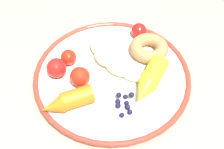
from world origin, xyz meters
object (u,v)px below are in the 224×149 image
tomato_near (80,77)px  tomato_mid (138,30)px  tomato_far (57,68)px  tomato_extra (69,57)px  plate (112,75)px  banana (107,57)px  dining_table (115,86)px  blueberry_pile (124,103)px  carrot_yellow (150,80)px  donut (149,48)px  carrot_orange (69,102)px

tomato_near → tomato_mid: 0.20m
tomato_far → tomato_extra: bearing=1.8°
plate → banana: banana is taller
dining_table → tomato_near: size_ratio=24.33×
tomato_mid → tomato_extra: 0.19m
banana → blueberry_pile: size_ratio=3.42×
carrot_yellow → tomato_far: 0.20m
blueberry_pile → tomato_far: 0.17m
tomato_far → dining_table: bearing=-39.5°
plate → dining_table: bearing=23.3°
donut → tomato_near: tomato_near is taller
plate → donut: donut is taller
banana → tomato_mid: size_ratio=5.42×
plate → tomato_far: bearing=123.9°
tomato_near → tomato_far: size_ratio=0.99×
carrot_orange → tomato_extra: carrot_orange is taller
banana → tomato_extra: size_ratio=5.56×
dining_table → carrot_orange: 0.19m
dining_table → carrot_orange: (-0.16, 0.01, 0.11)m
tomato_mid → carrot_orange: bearing=178.9°
donut → dining_table: bearing=144.5°
blueberry_pile → tomato_near: tomato_near is taller
dining_table → donut: donut is taller
donut → blueberry_pile: size_ratio=1.55×
donut → carrot_yellow: bearing=-149.9°
tomato_near → tomato_far: 0.06m
plate → tomato_extra: tomato_extra is taller
tomato_far → tomato_near: bearing=-80.6°
donut → tomato_far: tomato_far is taller
plate → carrot_yellow: size_ratio=2.84×
dining_table → banana: 0.11m
donut → tomato_mid: 0.06m
tomato_mid → banana: bearing=171.8°
banana → tomato_far: (-0.09, 0.07, 0.01)m
carrot_yellow → tomato_far: (-0.08, 0.18, 0.00)m
banana → blueberry_pile: (-0.08, -0.10, -0.00)m
banana → carrot_yellow: bearing=-95.0°
carrot_yellow → tomato_near: 0.15m
plate → blueberry_pile: bearing=-128.9°
blueberry_pile → banana: bearing=51.0°
carrot_orange → tomato_extra: 0.12m
plate → tomato_far: 0.12m
banana → tomato_near: 0.09m
tomato_near → tomato_extra: (0.03, 0.06, -0.00)m
dining_table → tomato_extra: (-0.06, 0.09, 0.11)m
donut → tomato_near: (-0.16, 0.08, 0.01)m
plate → carrot_orange: (-0.12, 0.02, 0.02)m
tomato_near → tomato_extra: bearing=61.3°
dining_table → tomato_mid: bearing=1.3°
blueberry_pile → tomato_extra: (0.03, 0.17, 0.01)m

